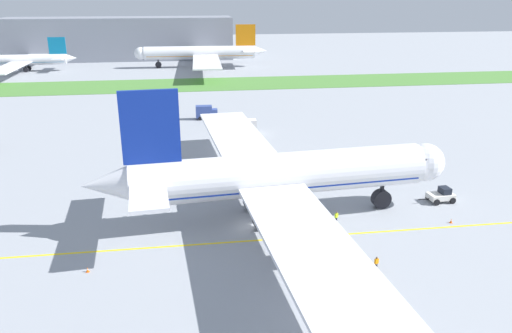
{
  "coord_description": "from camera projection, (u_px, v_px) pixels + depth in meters",
  "views": [
    {
      "loc": [
        -7.74,
        -56.34,
        28.46
      ],
      "look_at": [
        2.2,
        11.94,
        3.87
      ],
      "focal_mm": 34.47,
      "sensor_mm": 36.0,
      "label": 1
    }
  ],
  "objects": [
    {
      "name": "parked_airliner_far_right",
      "position": [
        202.0,
        53.0,
        194.63
      ],
      "size": [
        52.38,
        83.52,
        16.41
      ],
      "color": "white",
      "rests_on": "ground"
    },
    {
      "name": "apron_taxi_line",
      "position": [
        257.0,
        240.0,
        59.6
      ],
      "size": [
        280.0,
        0.36,
        0.01
      ],
      "primitive_type": "cube",
      "color": "yellow",
      "rests_on": "ground"
    },
    {
      "name": "parked_airliner_far_centre",
      "position": [
        20.0,
        60.0,
        184.38
      ],
      "size": [
        41.73,
        66.81,
        12.49
      ],
      "color": "white",
      "rests_on": "ground"
    },
    {
      "name": "traffic_cone_near_nose",
      "position": [
        451.0,
        221.0,
        64.02
      ],
      "size": [
        0.36,
        0.36,
        0.58
      ],
      "color": "#F2590C",
      "rests_on": "ground"
    },
    {
      "name": "service_truck_catering_van",
      "position": [
        206.0,
        112.0,
        115.77
      ],
      "size": [
        5.07,
        2.39,
        3.23
      ],
      "color": "#33478C",
      "rests_on": "ground"
    },
    {
      "name": "ground_crew_wingwalker_port",
      "position": [
        376.0,
        262.0,
        52.92
      ],
      "size": [
        0.54,
        0.35,
        1.61
      ],
      "color": "black",
      "rests_on": "ground"
    },
    {
      "name": "terminal_building",
      "position": [
        120.0,
        39.0,
        216.77
      ],
      "size": [
        98.09,
        20.0,
        18.0
      ],
      "primitive_type": "cube",
      "color": "gray",
      "rests_on": "ground"
    },
    {
      "name": "ground_crew_marshaller_front",
      "position": [
        336.0,
        216.0,
        63.73
      ],
      "size": [
        0.52,
        0.4,
        1.62
      ],
      "color": "black",
      "rests_on": "ground"
    },
    {
      "name": "service_truck_fuel_bowser",
      "position": [
        245.0,
        126.0,
        103.72
      ],
      "size": [
        5.25,
        2.72,
        3.09
      ],
      "color": "white",
      "rests_on": "ground"
    },
    {
      "name": "grass_median_strip",
      "position": [
        209.0,
        84.0,
        160.06
      ],
      "size": [
        320.0,
        24.0,
        0.1
      ],
      "primitive_type": "cube",
      "color": "#4C8438",
      "rests_on": "ground"
    },
    {
      "name": "ground_plane",
      "position": [
        252.0,
        226.0,
        63.12
      ],
      "size": [
        600.0,
        600.0,
        0.0
      ],
      "primitive_type": "plane",
      "color": "#9399A0",
      "rests_on": "ground"
    },
    {
      "name": "traffic_cone_port_wing",
      "position": [
        88.0,
        270.0,
        52.79
      ],
      "size": [
        0.36,
        0.36,
        0.58
      ],
      "color": "#F2590C",
      "rests_on": "ground"
    },
    {
      "name": "airliner_foreground",
      "position": [
        276.0,
        175.0,
        63.53
      ],
      "size": [
        48.05,
        74.95,
        17.85
      ],
      "color": "white",
      "rests_on": "ground"
    },
    {
      "name": "pushback_tug",
      "position": [
        441.0,
        195.0,
        70.37
      ],
      "size": [
        5.5,
        2.76,
        2.12
      ],
      "color": "white",
      "rests_on": "ground"
    }
  ]
}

